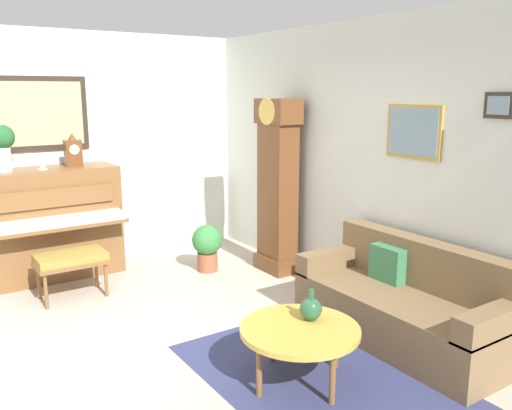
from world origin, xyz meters
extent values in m
cube|color=#B2A899|center=(0.00, 0.00, -0.05)|extent=(6.40, 6.00, 0.10)
cube|color=silver|center=(-2.60, 0.00, 1.40)|extent=(0.10, 4.90, 2.80)
cube|color=#33281E|center=(-2.54, -0.15, 1.85)|extent=(0.03, 1.10, 0.84)
cube|color=tan|center=(-2.52, -0.15, 1.85)|extent=(0.01, 0.98, 0.72)
cube|color=silver|center=(0.00, 2.40, 1.40)|extent=(5.30, 0.10, 2.80)
cube|color=#B28E3D|center=(0.75, 2.33, 1.75)|extent=(0.60, 0.03, 0.48)
cube|color=#7A93A3|center=(0.75, 2.32, 1.75)|extent=(0.54, 0.01, 0.42)
cube|color=#33281E|center=(1.55, 2.33, 2.00)|extent=(0.24, 0.03, 0.20)
cube|color=#7A93A3|center=(1.55, 2.32, 2.00)|extent=(0.18, 0.01, 0.14)
cube|color=navy|center=(1.16, 0.92, 0.00)|extent=(2.10, 1.50, 0.01)
cube|color=brown|center=(-2.25, -0.15, 0.63)|extent=(0.60, 1.44, 1.26)
cube|color=brown|center=(-1.82, -0.15, 0.68)|extent=(0.28, 1.38, 0.04)
cube|color=white|center=(-1.82, -0.15, 0.74)|extent=(0.26, 1.32, 0.08)
cube|color=brown|center=(-1.93, -0.15, 0.98)|extent=(0.03, 1.20, 0.20)
cube|color=brown|center=(-1.45, -0.18, 0.38)|extent=(0.42, 0.70, 0.04)
cube|color=olive|center=(-1.45, -0.18, 0.44)|extent=(0.40, 0.68, 0.08)
cylinder|color=brown|center=(-1.29, -0.48, 0.18)|extent=(0.04, 0.04, 0.36)
cylinder|color=brown|center=(-1.29, 0.12, 0.18)|extent=(0.04, 0.04, 0.36)
cylinder|color=brown|center=(-1.61, -0.48, 0.18)|extent=(0.04, 0.04, 0.36)
cylinder|color=brown|center=(-1.61, 0.12, 0.18)|extent=(0.04, 0.04, 0.36)
cube|color=brown|center=(-0.97, 2.09, 0.09)|extent=(0.52, 0.34, 0.18)
cube|color=brown|center=(-0.97, 2.09, 0.89)|extent=(0.44, 0.28, 1.78)
cube|color=brown|center=(-0.97, 2.09, 1.88)|extent=(0.52, 0.32, 0.28)
cylinder|color=gold|center=(-0.97, 1.94, 1.88)|extent=(0.30, 0.02, 0.30)
cylinder|color=gold|center=(-0.97, 2.04, 0.95)|extent=(0.03, 0.03, 0.70)
cube|color=brown|center=(1.10, 1.88, 0.21)|extent=(1.90, 0.80, 0.42)
cube|color=brown|center=(1.10, 2.18, 0.62)|extent=(1.90, 0.20, 0.44)
cube|color=brown|center=(0.24, 1.88, 0.50)|extent=(0.18, 0.80, 0.20)
cube|color=brown|center=(1.96, 1.88, 0.50)|extent=(0.18, 0.80, 0.20)
cube|color=#38754C|center=(0.80, 2.02, 0.58)|extent=(0.34, 0.12, 0.32)
cylinder|color=gold|center=(1.14, 0.75, 0.41)|extent=(0.88, 0.88, 0.04)
torus|color=brown|center=(1.14, 0.75, 0.41)|extent=(0.88, 0.88, 0.04)
cylinder|color=brown|center=(1.14, 1.11, 0.19)|extent=(0.04, 0.04, 0.39)
cylinder|color=brown|center=(1.50, 0.75, 0.19)|extent=(0.04, 0.04, 0.39)
cylinder|color=brown|center=(1.14, 0.39, 0.19)|extent=(0.04, 0.04, 0.39)
cylinder|color=brown|center=(0.78, 0.75, 0.19)|extent=(0.04, 0.04, 0.39)
cube|color=brown|center=(-2.23, 0.13, 1.41)|extent=(0.12, 0.18, 0.30)
cylinder|color=white|center=(-2.17, 0.13, 1.46)|extent=(0.01, 0.11, 0.11)
cone|color=brown|center=(-2.23, 0.13, 1.60)|extent=(0.10, 0.10, 0.08)
cylinder|color=silver|center=(-2.23, -0.60, 1.39)|extent=(0.15, 0.15, 0.26)
sphere|color=#235B2D|center=(-2.23, -0.60, 1.63)|extent=(0.26, 0.26, 0.26)
cylinder|color=beige|center=(-2.17, -0.23, 1.26)|extent=(0.12, 0.12, 0.01)
cylinder|color=beige|center=(-2.17, -0.23, 1.29)|extent=(0.08, 0.08, 0.06)
cylinder|color=#234C33|center=(1.08, 0.90, 0.43)|extent=(0.09, 0.09, 0.01)
sphere|color=#285638|center=(1.08, 0.90, 0.51)|extent=(0.17, 0.17, 0.17)
cylinder|color=#285638|center=(1.08, 0.90, 0.63)|extent=(0.04, 0.04, 0.08)
cylinder|color=#935138|center=(-1.42, 1.39, 0.11)|extent=(0.24, 0.24, 0.22)
sphere|color=#387F3D|center=(-1.42, 1.39, 0.38)|extent=(0.36, 0.36, 0.36)
camera|label=1|loc=(3.96, -1.52, 2.12)|focal=37.52mm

